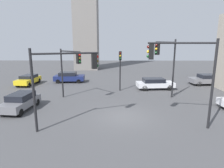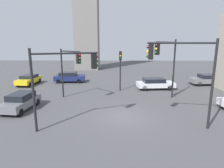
# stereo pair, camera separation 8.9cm
# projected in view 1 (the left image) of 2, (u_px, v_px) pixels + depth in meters

# --- Properties ---
(ground_plane) EXTENTS (96.09, 96.09, 0.00)m
(ground_plane) POSITION_uv_depth(u_px,v_px,m) (123.00, 117.00, 14.39)
(ground_plane) COLOR #4C4C4F
(traffic_light_0) EXTENTS (4.20, 0.97, 5.81)m
(traffic_light_0) POSITION_uv_depth(u_px,v_px,m) (183.00, 65.00, 11.90)
(traffic_light_0) COLOR black
(traffic_light_0) RESTS_ON ground_plane
(traffic_light_1) EXTENTS (3.97, 1.73, 5.25)m
(traffic_light_1) POSITION_uv_depth(u_px,v_px,m) (65.00, 72.00, 11.86)
(traffic_light_1) COLOR black
(traffic_light_1) RESTS_ON ground_plane
(traffic_light_2) EXTENTS (0.33, 0.46, 4.63)m
(traffic_light_2) POSITION_uv_depth(u_px,v_px,m) (120.00, 63.00, 21.68)
(traffic_light_2) COLOR black
(traffic_light_2) RESTS_ON ground_plane
(traffic_light_3) EXTENTS (2.73, 3.29, 5.92)m
(traffic_light_3) POSITION_uv_depth(u_px,v_px,m) (167.00, 58.00, 17.32)
(traffic_light_3) COLOR black
(traffic_light_3) RESTS_ON ground_plane
(traffic_light_4) EXTENTS (2.47, 2.46, 5.00)m
(traffic_light_4) POSITION_uv_depth(u_px,v_px,m) (70.00, 64.00, 17.78)
(traffic_light_4) COLOR black
(traffic_light_4) RESTS_ON ground_plane
(car_0) EXTENTS (4.30, 2.08, 1.48)m
(car_0) POSITION_uv_depth(u_px,v_px,m) (69.00, 77.00, 26.96)
(car_0) COLOR navy
(car_0) RESTS_ON ground_plane
(car_1) EXTENTS (4.75, 2.36, 1.42)m
(car_1) POSITION_uv_depth(u_px,v_px,m) (208.00, 79.00, 25.40)
(car_1) COLOR slate
(car_1) RESTS_ON ground_plane
(car_2) EXTENTS (2.05, 4.22, 1.33)m
(car_2) POSITION_uv_depth(u_px,v_px,m) (29.00, 80.00, 25.32)
(car_2) COLOR yellow
(car_2) RESTS_ON ground_plane
(car_3) EXTENTS (4.60, 2.22, 1.36)m
(car_3) POSITION_uv_depth(u_px,v_px,m) (155.00, 83.00, 22.86)
(car_3) COLOR silver
(car_3) RESTS_ON ground_plane
(car_5) EXTENTS (2.08, 4.06, 1.41)m
(car_5) POSITION_uv_depth(u_px,v_px,m) (21.00, 101.00, 15.75)
(car_5) COLOR slate
(car_5) RESTS_ON ground_plane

